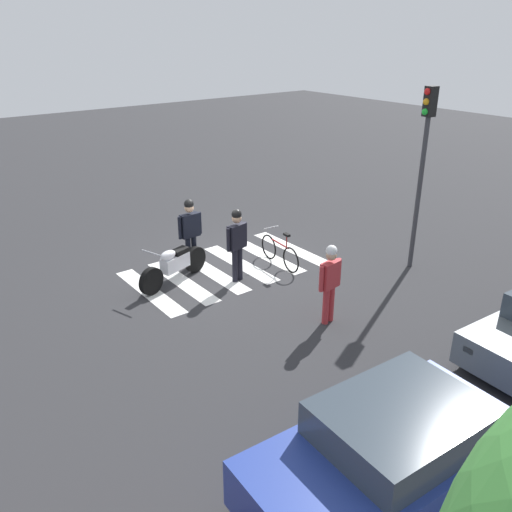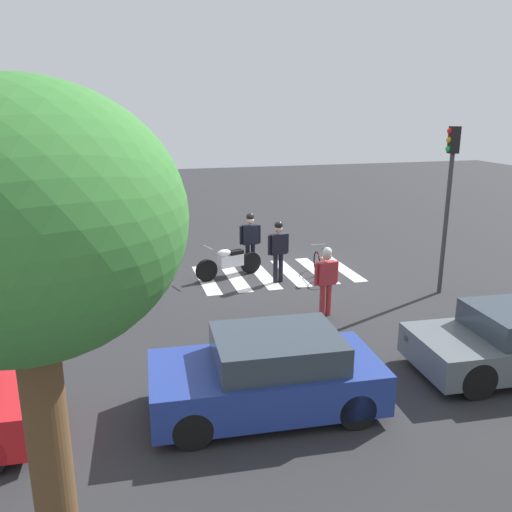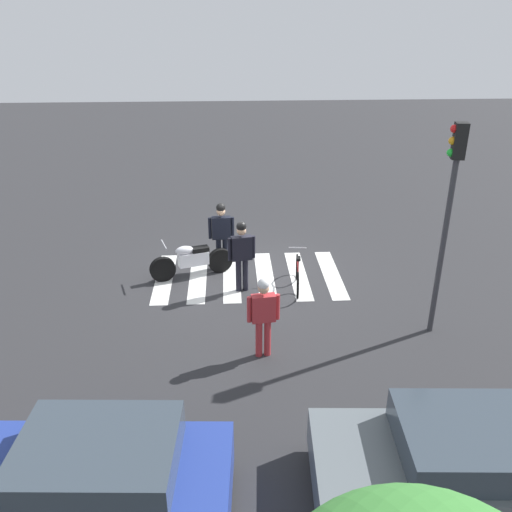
# 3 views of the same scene
# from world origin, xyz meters

# --- Properties ---
(ground_plane) EXTENTS (60.00, 60.00, 0.00)m
(ground_plane) POSITION_xyz_m (0.00, 0.00, 0.00)
(ground_plane) COLOR #2B2B2D
(police_motorcycle) EXTENTS (2.19, 0.91, 1.06)m
(police_motorcycle) POSITION_xyz_m (1.50, -0.09, 0.47)
(police_motorcycle) COLOR black
(police_motorcycle) RESTS_ON ground_plane
(leaning_bicycle) EXTENTS (0.46, 1.73, 1.00)m
(leaning_bicycle) POSITION_xyz_m (-1.23, 0.72, 0.38)
(leaning_bicycle) COLOR black
(leaning_bicycle) RESTS_ON ground_plane
(officer_on_foot) EXTENTS (0.70, 0.25, 1.89)m
(officer_on_foot) POSITION_xyz_m (0.70, -0.59, 1.11)
(officer_on_foot) COLOR black
(officer_on_foot) RESTS_ON ground_plane
(officer_by_motorcycle) EXTENTS (0.69, 0.30, 1.88)m
(officer_by_motorcycle) POSITION_xyz_m (0.19, 0.78, 1.10)
(officer_by_motorcycle) COLOR black
(officer_by_motorcycle) RESTS_ON ground_plane
(pedestrian_bystander) EXTENTS (0.67, 0.27, 1.79)m
(pedestrian_bystander) POSITION_xyz_m (-0.16, 3.63, 1.03)
(pedestrian_bystander) COLOR #B22D33
(pedestrian_bystander) RESTS_ON ground_plane
(crosswalk_stripes) EXTENTS (4.95, 2.90, 0.01)m
(crosswalk_stripes) POSITION_xyz_m (-0.00, 0.00, 0.00)
(crosswalk_stripes) COLOR silver
(crosswalk_stripes) RESTS_ON ground_plane
(car_blue_hatchback) EXTENTS (4.04, 2.11, 1.40)m
(car_blue_hatchback) POSITION_xyz_m (2.47, 7.42, 0.67)
(car_blue_hatchback) COLOR black
(car_blue_hatchback) RESTS_ON ground_plane
(traffic_light_pole) EXTENTS (0.35, 0.27, 4.61)m
(traffic_light_pole) POSITION_xyz_m (-3.94, 2.88, 3.07)
(traffic_light_pole) COLOR #38383D
(traffic_light_pole) RESTS_ON ground_plane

